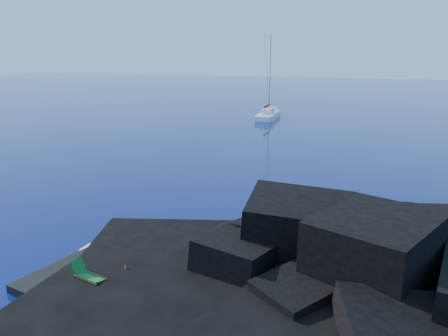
% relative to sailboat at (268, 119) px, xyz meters
% --- Properties ---
extents(ground, '(400.00, 400.00, 0.00)m').
position_rel_sailboat_xyz_m(ground, '(7.67, -52.20, 0.00)').
color(ground, '#040540').
rests_on(ground, ground).
extents(headland, '(24.00, 24.00, 3.60)m').
position_rel_sailboat_xyz_m(headland, '(20.67, -49.20, 0.00)').
color(headland, black).
rests_on(headland, ground).
extents(beach, '(9.08, 6.86, 0.70)m').
position_rel_sailboat_xyz_m(beach, '(12.17, -51.70, 0.00)').
color(beach, black).
rests_on(beach, ground).
extents(surf_foam, '(10.00, 8.00, 0.06)m').
position_rel_sailboat_xyz_m(surf_foam, '(12.67, -47.20, 0.00)').
color(surf_foam, white).
rests_on(surf_foam, ground).
extents(sailboat, '(4.40, 12.45, 12.79)m').
position_rel_sailboat_xyz_m(sailboat, '(0.00, 0.00, 0.00)').
color(sailboat, white).
rests_on(sailboat, ground).
extents(deck_chair, '(1.54, 0.84, 1.01)m').
position_rel_sailboat_xyz_m(deck_chair, '(10.71, -52.74, 0.85)').
color(deck_chair, '#166727').
rests_on(deck_chair, beach).
extents(towel, '(2.01, 1.46, 0.05)m').
position_rel_sailboat_xyz_m(towel, '(12.32, -51.94, 0.37)').
color(towel, white).
rests_on(towel, beach).
extents(sunbather, '(1.77, 1.03, 0.24)m').
position_rel_sailboat_xyz_m(sunbather, '(12.32, -51.94, 0.52)').
color(sunbather, tan).
rests_on(sunbather, towel).
extents(marker_cone, '(0.38, 0.38, 0.48)m').
position_rel_sailboat_xyz_m(marker_cone, '(11.48, -51.41, 0.59)').
color(marker_cone, '#EF3C0C').
rests_on(marker_cone, beach).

